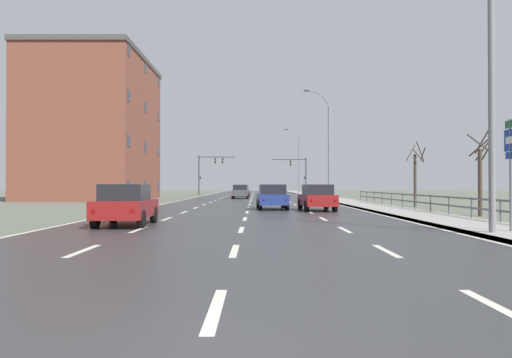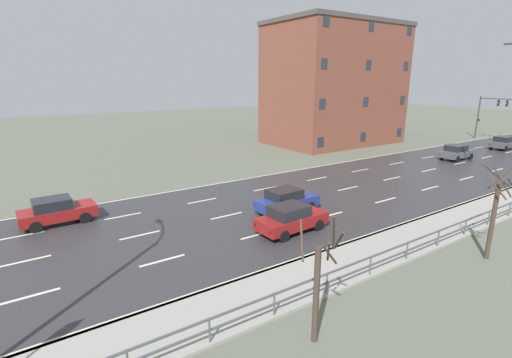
{
  "view_description": "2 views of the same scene",
  "coord_description": "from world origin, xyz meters",
  "px_view_note": "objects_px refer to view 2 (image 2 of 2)",
  "views": [
    {
      "loc": [
        0.5,
        -4.12,
        1.55
      ],
      "look_at": [
        0.51,
        52.93,
        2.22
      ],
      "focal_mm": 35.02,
      "sensor_mm": 36.0,
      "label": 1
    },
    {
      "loc": [
        19.08,
        13.14,
        8.26
      ],
      "look_at": [
        0.0,
        25.8,
        2.07
      ],
      "focal_mm": 26.01,
      "sensor_mm": 36.0,
      "label": 2
    }
  ],
  "objects_px": {
    "car_far_right": "(291,218)",
    "car_near_right": "(57,211)",
    "traffic_signal_left": "(489,110)",
    "car_far_left": "(504,143)",
    "brick_building": "(334,84)",
    "car_near_left": "(457,152)",
    "car_mid_centre": "(286,200)"
  },
  "relations": [
    {
      "from": "car_mid_centre",
      "to": "car_near_right",
      "type": "relative_size",
      "value": 1.0
    },
    {
      "from": "car_mid_centre",
      "to": "car_near_left",
      "type": "bearing_deg",
      "value": 94.04
    },
    {
      "from": "car_far_right",
      "to": "car_far_left",
      "type": "relative_size",
      "value": 1.0
    },
    {
      "from": "car_near_left",
      "to": "car_far_left",
      "type": "height_order",
      "value": "same"
    },
    {
      "from": "car_near_left",
      "to": "traffic_signal_left",
      "type": "bearing_deg",
      "value": 108.02
    },
    {
      "from": "car_mid_centre",
      "to": "car_near_right",
      "type": "bearing_deg",
      "value": -117.8
    },
    {
      "from": "car_far_right",
      "to": "car_near_right",
      "type": "bearing_deg",
      "value": -131.45
    },
    {
      "from": "car_far_right",
      "to": "car_near_left",
      "type": "relative_size",
      "value": 1.01
    },
    {
      "from": "car_far_right",
      "to": "car_far_left",
      "type": "height_order",
      "value": "same"
    },
    {
      "from": "car_far_left",
      "to": "car_mid_centre",
      "type": "relative_size",
      "value": 1.0
    },
    {
      "from": "traffic_signal_left",
      "to": "car_near_left",
      "type": "height_order",
      "value": "traffic_signal_left"
    },
    {
      "from": "car_far_right",
      "to": "car_near_right",
      "type": "relative_size",
      "value": 1.01
    },
    {
      "from": "car_far_right",
      "to": "brick_building",
      "type": "xyz_separation_m",
      "value": [
        -20.84,
        23.7,
        6.79
      ]
    },
    {
      "from": "traffic_signal_left",
      "to": "car_far_right",
      "type": "relative_size",
      "value": 1.41
    },
    {
      "from": "traffic_signal_left",
      "to": "car_near_left",
      "type": "distance_m",
      "value": 18.19
    },
    {
      "from": "car_near_left",
      "to": "brick_building",
      "type": "distance_m",
      "value": 17.15
    },
    {
      "from": "traffic_signal_left",
      "to": "car_far_left",
      "type": "distance_m",
      "value": 8.81
    },
    {
      "from": "traffic_signal_left",
      "to": "car_far_left",
      "type": "bearing_deg",
      "value": -50.56
    },
    {
      "from": "car_far_left",
      "to": "brick_building",
      "type": "bearing_deg",
      "value": -135.96
    },
    {
      "from": "traffic_signal_left",
      "to": "car_mid_centre",
      "type": "bearing_deg",
      "value": -79.16
    },
    {
      "from": "car_far_left",
      "to": "car_near_right",
      "type": "xyz_separation_m",
      "value": [
        -3.06,
        -48.13,
        0.0
      ]
    },
    {
      "from": "car_far_right",
      "to": "car_far_left",
      "type": "distance_m",
      "value": 37.82
    },
    {
      "from": "brick_building",
      "to": "car_near_right",
      "type": "bearing_deg",
      "value": -70.3
    },
    {
      "from": "car_near_left",
      "to": "car_near_right",
      "type": "height_order",
      "value": "same"
    },
    {
      "from": "brick_building",
      "to": "car_far_left",
      "type": "bearing_deg",
      "value": 41.74
    },
    {
      "from": "car_far_left",
      "to": "car_near_left",
      "type": "bearing_deg",
      "value": -87.22
    },
    {
      "from": "car_mid_centre",
      "to": "car_near_right",
      "type": "height_order",
      "value": "same"
    },
    {
      "from": "car_far_left",
      "to": "brick_building",
      "type": "relative_size",
      "value": 0.25
    },
    {
      "from": "car_near_left",
      "to": "brick_building",
      "type": "relative_size",
      "value": 0.24
    },
    {
      "from": "traffic_signal_left",
      "to": "brick_building",
      "type": "distance_m",
      "value": 22.75
    },
    {
      "from": "car_far_right",
      "to": "car_near_right",
      "type": "distance_m",
      "value": 13.68
    },
    {
      "from": "traffic_signal_left",
      "to": "car_near_right",
      "type": "xyz_separation_m",
      "value": [
        2.13,
        -54.44,
        -3.28
      ]
    }
  ]
}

